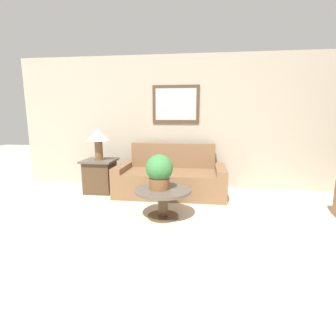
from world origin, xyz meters
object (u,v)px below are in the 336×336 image
Objects in this scene: coffee_table at (163,197)px; side_table at (100,175)px; couch_main at (171,179)px; table_lamp at (98,138)px; potted_plant_on_table at (159,171)px.

coffee_table is 1.79m from side_table.
table_lamp is at bearing -178.72° from couch_main.
table_lamp reaches higher than couch_main.
couch_main is 1.21m from potted_plant_on_table.
potted_plant_on_table is (1.33, -1.11, 0.36)m from side_table.
side_table is at bearing 140.15° from potted_plant_on_table.
couch_main reaches higher than coffee_table.
table_lamp is 1.16× the size of potted_plant_on_table.
coffee_table is at bearing -88.73° from couch_main.
couch_main reaches higher than side_table.
couch_main is 1.55m from table_lamp.
couch_main is at bearing 88.63° from potted_plant_on_table.
side_table reaches higher than coffee_table.
coffee_table is at bearing -39.27° from table_lamp.
potted_plant_on_table is (-0.05, 0.02, 0.37)m from coffee_table.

